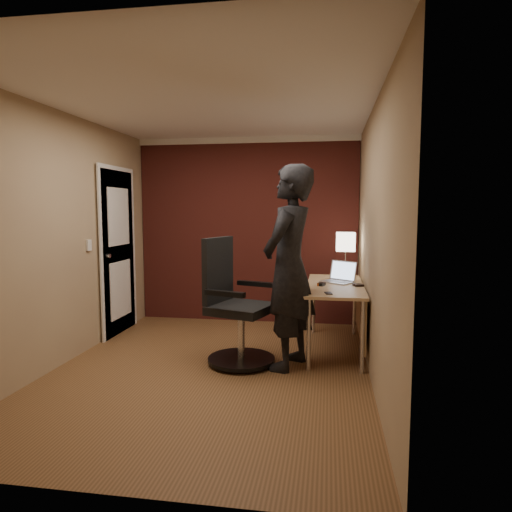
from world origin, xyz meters
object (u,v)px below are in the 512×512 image
(phone, at_px, (328,293))
(wallet, at_px, (358,285))
(desk_lamp, at_px, (346,242))
(mouse, at_px, (322,284))
(office_chair, at_px, (234,310))
(desk, at_px, (342,296))
(laptop, at_px, (340,276))
(person, at_px, (289,267))

(phone, distance_m, wallet, 0.58)
(desk_lamp, xyz_separation_m, mouse, (-0.27, -0.67, -0.40))
(desk_lamp, xyz_separation_m, office_chair, (-1.12, -1.15, -0.60))
(desk, relative_size, phone, 13.04)
(wallet, bearing_deg, desk_lamp, 100.32)
(laptop, relative_size, person, 0.21)
(wallet, xyz_separation_m, office_chair, (-1.24, -0.51, -0.20))
(phone, height_order, wallet, wallet)
(office_chair, xyz_separation_m, person, (0.54, -0.02, 0.44))
(desk, height_order, wallet, wallet)
(laptop, distance_m, wallet, 0.31)
(mouse, height_order, phone, mouse)
(desk_lamp, xyz_separation_m, person, (-0.57, -1.17, -0.16))
(wallet, bearing_deg, person, -142.21)
(laptop, bearing_deg, wallet, -52.95)
(laptop, height_order, person, person)
(phone, xyz_separation_m, wallet, (0.31, 0.49, 0.01))
(wallet, bearing_deg, office_chair, -157.52)
(phone, bearing_deg, desk, 64.91)
(desk, distance_m, laptop, 0.26)
(laptop, height_order, phone, laptop)
(wallet, distance_m, person, 0.91)
(mouse, bearing_deg, office_chair, -129.40)
(laptop, distance_m, phone, 0.75)
(desk, bearing_deg, office_chair, -151.32)
(mouse, bearing_deg, desk_lamp, 89.63)
(desk_lamp, height_order, laptop, desk_lamp)
(wallet, bearing_deg, laptop, 127.05)
(mouse, bearing_deg, laptop, 75.91)
(mouse, height_order, person, person)
(mouse, bearing_deg, desk, 47.93)
(desk, height_order, phone, phone)
(phone, distance_m, office_chair, 0.94)
(mouse, bearing_deg, phone, -59.59)
(laptop, distance_m, person, 0.95)
(laptop, relative_size, mouse, 4.19)
(mouse, xyz_separation_m, office_chair, (-0.85, -0.48, -0.20))
(desk_lamp, distance_m, person, 1.31)
(phone, bearing_deg, person, 175.95)
(phone, relative_size, person, 0.06)
(phone, relative_size, office_chair, 0.09)
(person, bearing_deg, phone, 114.64)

